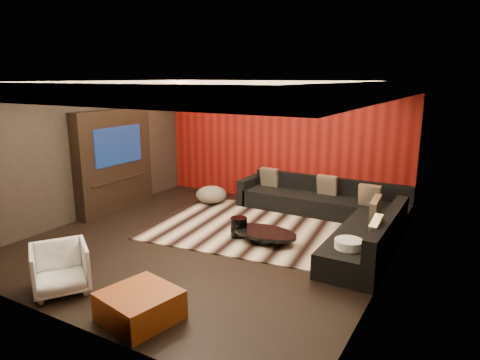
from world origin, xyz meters
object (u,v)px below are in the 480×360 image
Objects in this scene: coffee_table at (265,236)px; drum_stool at (239,227)px; white_side_table at (348,256)px; sectional_sofa at (336,215)px; orange_ottoman at (140,306)px; armchair at (60,268)px.

drum_stool reaches higher than coffee_table.
sectional_sofa is at bearing 112.35° from white_side_table.
white_side_table is 0.65× the size of orange_ottoman.
white_side_table reaches higher than drum_stool.
coffee_table is 3.30× the size of drum_stool.
white_side_table is 4.10m from armchair.
sectional_sofa is at bearing 76.41° from orange_ottoman.
orange_ottoman is 1.11× the size of armchair.
sectional_sofa reaches higher than orange_ottoman.
drum_stool reaches higher than orange_ottoman.
armchair is 0.20× the size of sectional_sofa.
armchair reaches higher than white_side_table.
coffee_table is 2.26× the size of white_side_table.
white_side_table is 3.10m from orange_ottoman.
orange_ottoman is at bearing -126.04° from white_side_table.
sectional_sofa reaches higher than coffee_table.
white_side_table reaches higher than coffee_table.
orange_ottoman is (0.32, -2.96, -0.02)m from drum_stool.
armchair is at bearing -110.56° from drum_stool.
white_side_table is (1.61, -0.45, 0.14)m from coffee_table.
sectional_sofa is (0.85, 1.41, 0.14)m from coffee_table.
coffee_table is at bearing 85.98° from orange_ottoman.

